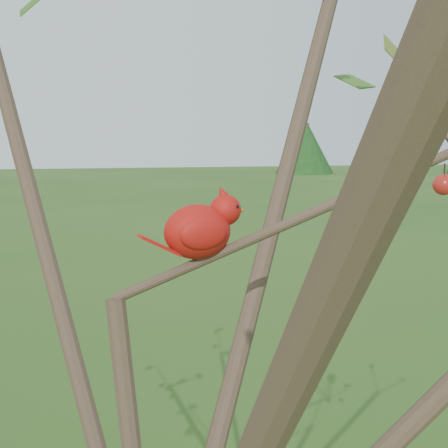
# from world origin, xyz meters

# --- Properties ---
(crabapple_tree) EXTENTS (2.35, 2.05, 2.95)m
(crabapple_tree) POSITION_xyz_m (0.03, -0.02, 2.12)
(crabapple_tree) COLOR #3D2E20
(crabapple_tree) RESTS_ON ground
(cardinal) EXTENTS (0.20, 0.12, 0.14)m
(cardinal) POSITION_xyz_m (0.10, 0.09, 2.07)
(cardinal) COLOR #B3160F
(cardinal) RESTS_ON ground
(distant_trees) EXTENTS (35.67, 14.35, 3.28)m
(distant_trees) POSITION_xyz_m (2.01, 25.83, 1.42)
(distant_trees) COLOR #3D2E20
(distant_trees) RESTS_ON ground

